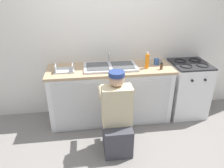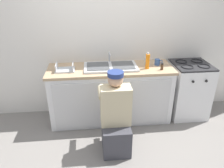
{
  "view_description": "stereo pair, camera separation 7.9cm",
  "coord_description": "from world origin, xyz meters",
  "px_view_note": "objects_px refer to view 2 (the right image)",
  "views": [
    {
      "loc": [
        -0.38,
        -2.76,
        2.1
      ],
      "look_at": [
        0.0,
        0.1,
        0.71
      ],
      "focal_mm": 35.0,
      "sensor_mm": 36.0,
      "label": 1
    },
    {
      "loc": [
        -0.31,
        -2.77,
        2.1
      ],
      "look_at": [
        0.0,
        0.1,
        0.71
      ],
      "focal_mm": 35.0,
      "sensor_mm": 36.0,
      "label": 2
    }
  ],
  "objects_px": {
    "dish_rack_tray": "(65,69)",
    "water_glass": "(147,62)",
    "soap_bottle_orange": "(148,61)",
    "spice_bottle_pepper": "(162,67)",
    "coffee_mug": "(157,62)",
    "stove_range": "(188,89)",
    "sink_double_basin": "(111,66)",
    "plumber_person": "(116,120)"
  },
  "relations": [
    {
      "from": "coffee_mug",
      "to": "plumber_person",
      "type": "bearing_deg",
      "value": -133.47
    },
    {
      "from": "spice_bottle_pepper",
      "to": "stove_range",
      "type": "bearing_deg",
      "value": 16.61
    },
    {
      "from": "sink_double_basin",
      "to": "coffee_mug",
      "type": "bearing_deg",
      "value": 3.09
    },
    {
      "from": "spice_bottle_pepper",
      "to": "coffee_mug",
      "type": "xyz_separation_m",
      "value": [
        -0.01,
        0.2,
        -0.0
      ]
    },
    {
      "from": "stove_range",
      "to": "plumber_person",
      "type": "xyz_separation_m",
      "value": [
        -1.3,
        -0.74,
        0.01
      ]
    },
    {
      "from": "sink_double_basin",
      "to": "spice_bottle_pepper",
      "type": "distance_m",
      "value": 0.76
    },
    {
      "from": "stove_range",
      "to": "spice_bottle_pepper",
      "type": "height_order",
      "value": "spice_bottle_pepper"
    },
    {
      "from": "plumber_person",
      "to": "water_glass",
      "type": "xyz_separation_m",
      "value": [
        0.58,
        0.82,
        0.48
      ]
    },
    {
      "from": "dish_rack_tray",
      "to": "water_glass",
      "type": "relative_size",
      "value": 2.8
    },
    {
      "from": "spice_bottle_pepper",
      "to": "water_glass",
      "type": "distance_m",
      "value": 0.3
    },
    {
      "from": "sink_double_basin",
      "to": "coffee_mug",
      "type": "xyz_separation_m",
      "value": [
        0.74,
        0.04,
        0.03
      ]
    },
    {
      "from": "stove_range",
      "to": "soap_bottle_orange",
      "type": "height_order",
      "value": "soap_bottle_orange"
    },
    {
      "from": "coffee_mug",
      "to": "water_glass",
      "type": "relative_size",
      "value": 1.26
    },
    {
      "from": "coffee_mug",
      "to": "water_glass",
      "type": "xyz_separation_m",
      "value": [
        -0.16,
        0.04,
        0.0
      ]
    },
    {
      "from": "spice_bottle_pepper",
      "to": "coffee_mug",
      "type": "bearing_deg",
      "value": 92.52
    },
    {
      "from": "spice_bottle_pepper",
      "to": "water_glass",
      "type": "relative_size",
      "value": 1.05
    },
    {
      "from": "sink_double_basin",
      "to": "coffee_mug",
      "type": "distance_m",
      "value": 0.74
    },
    {
      "from": "plumber_person",
      "to": "soap_bottle_orange",
      "type": "relative_size",
      "value": 4.42
    },
    {
      "from": "stove_range",
      "to": "coffee_mug",
      "type": "xyz_separation_m",
      "value": [
        -0.55,
        0.04,
        0.49
      ]
    },
    {
      "from": "coffee_mug",
      "to": "dish_rack_tray",
      "type": "bearing_deg",
      "value": -176.75
    },
    {
      "from": "sink_double_basin",
      "to": "water_glass",
      "type": "bearing_deg",
      "value": 7.56
    },
    {
      "from": "dish_rack_tray",
      "to": "spice_bottle_pepper",
      "type": "height_order",
      "value": "dish_rack_tray"
    },
    {
      "from": "plumber_person",
      "to": "dish_rack_tray",
      "type": "height_order",
      "value": "plumber_person"
    },
    {
      "from": "sink_double_basin",
      "to": "water_glass",
      "type": "distance_m",
      "value": 0.58
    },
    {
      "from": "stove_range",
      "to": "spice_bottle_pepper",
      "type": "relative_size",
      "value": 8.69
    },
    {
      "from": "stove_range",
      "to": "water_glass",
      "type": "distance_m",
      "value": 0.87
    },
    {
      "from": "plumber_person",
      "to": "sink_double_basin",
      "type": "bearing_deg",
      "value": 89.31
    },
    {
      "from": "dish_rack_tray",
      "to": "soap_bottle_orange",
      "type": "bearing_deg",
      "value": -2.1
    },
    {
      "from": "soap_bottle_orange",
      "to": "dish_rack_tray",
      "type": "bearing_deg",
      "value": 177.9
    },
    {
      "from": "stove_range",
      "to": "plumber_person",
      "type": "bearing_deg",
      "value": -150.15
    },
    {
      "from": "sink_double_basin",
      "to": "soap_bottle_orange",
      "type": "bearing_deg",
      "value": -8.93
    },
    {
      "from": "water_glass",
      "to": "spice_bottle_pepper",
      "type": "bearing_deg",
      "value": -54.44
    },
    {
      "from": "plumber_person",
      "to": "coffee_mug",
      "type": "relative_size",
      "value": 8.76
    },
    {
      "from": "soap_bottle_orange",
      "to": "sink_double_basin",
      "type": "bearing_deg",
      "value": 171.07
    },
    {
      "from": "soap_bottle_orange",
      "to": "spice_bottle_pepper",
      "type": "relative_size",
      "value": 2.38
    },
    {
      "from": "plumber_person",
      "to": "water_glass",
      "type": "relative_size",
      "value": 11.04
    },
    {
      "from": "dish_rack_tray",
      "to": "water_glass",
      "type": "xyz_separation_m",
      "value": [
        1.25,
        0.12,
        0.03
      ]
    },
    {
      "from": "stove_range",
      "to": "coffee_mug",
      "type": "distance_m",
      "value": 0.74
    },
    {
      "from": "plumber_person",
      "to": "dish_rack_tray",
      "type": "distance_m",
      "value": 1.07
    },
    {
      "from": "stove_range",
      "to": "soap_bottle_orange",
      "type": "relative_size",
      "value": 3.65
    },
    {
      "from": "sink_double_basin",
      "to": "dish_rack_tray",
      "type": "bearing_deg",
      "value": -176.56
    },
    {
      "from": "sink_double_basin",
      "to": "water_glass",
      "type": "relative_size",
      "value": 8.0
    }
  ]
}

